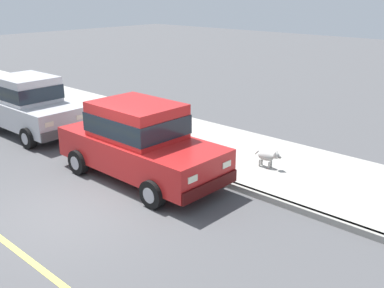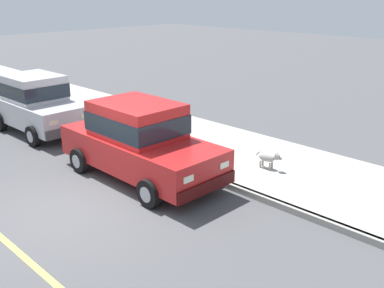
% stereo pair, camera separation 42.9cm
% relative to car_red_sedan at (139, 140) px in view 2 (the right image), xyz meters
% --- Properties ---
extents(ground_plane, '(80.00, 80.00, 0.00)m').
position_rel_car_red_sedan_xyz_m(ground_plane, '(-2.14, -0.31, -0.98)').
color(ground_plane, '#4C4C4F').
extents(curb, '(0.16, 64.00, 0.14)m').
position_rel_car_red_sedan_xyz_m(curb, '(1.06, -0.31, -0.91)').
color(curb, gray).
rests_on(curb, ground).
extents(sidewalk, '(3.60, 64.00, 0.14)m').
position_rel_car_red_sedan_xyz_m(sidewalk, '(2.86, -0.31, -0.91)').
color(sidewalk, '#A8A59E').
rests_on(sidewalk, ground).
extents(car_red_sedan, '(2.05, 4.61, 1.92)m').
position_rel_car_red_sedan_xyz_m(car_red_sedan, '(0.00, 0.00, 0.00)').
color(car_red_sedan, red).
rests_on(car_red_sedan, ground).
extents(car_silver_hatchback, '(2.00, 3.83, 1.88)m').
position_rel_car_red_sedan_xyz_m(car_silver_hatchback, '(0.06, 5.39, -0.01)').
color(car_silver_hatchback, '#BCBCC1').
rests_on(car_silver_hatchback, ground).
extents(dog_grey, '(0.24, 0.76, 0.49)m').
position_rel_car_red_sedan_xyz_m(dog_grey, '(2.45, -2.16, -0.55)').
color(dog_grey, '#999691').
rests_on(dog_grey, sidewalk).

